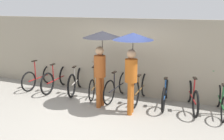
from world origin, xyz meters
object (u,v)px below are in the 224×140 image
at_px(parked_bicycle_7, 192,96).
at_px(parked_bicycle_8, 221,101).
at_px(parked_bicycle_5, 140,89).
at_px(pedestrian_leading, 101,47).
at_px(parked_bicycle_3, 96,84).
at_px(parked_bicycle_0, 40,77).
at_px(parked_bicycle_4, 117,87).
at_px(pedestrian_center, 132,50).
at_px(parked_bicycle_1, 57,79).
at_px(parked_bicycle_2, 76,81).
at_px(parked_bicycle_6, 165,93).

bearing_deg(parked_bicycle_7, parked_bicycle_8, -108.54).
height_order(parked_bicycle_5, parked_bicycle_7, parked_bicycle_7).
bearing_deg(pedestrian_leading, parked_bicycle_3, 134.93).
distance_m(parked_bicycle_0, parked_bicycle_4, 2.92).
bearing_deg(pedestrian_center, parked_bicycle_0, 161.83).
bearing_deg(pedestrian_center, parked_bicycle_3, 145.13).
bearing_deg(parked_bicycle_1, pedestrian_center, -107.98).
bearing_deg(parked_bicycle_4, parked_bicycle_2, 90.71).
xyz_separation_m(parked_bicycle_0, parked_bicycle_7, (5.11, 0.00, 0.01)).
bearing_deg(parked_bicycle_8, parked_bicycle_7, 79.81).
distance_m(parked_bicycle_8, pedestrian_leading, 3.46).
bearing_deg(parked_bicycle_2, parked_bicycle_5, -104.22).
xyz_separation_m(parked_bicycle_2, pedestrian_leading, (1.26, -0.75, 1.30)).
distance_m(parked_bicycle_1, pedestrian_leading, 2.48).
height_order(parked_bicycle_4, parked_bicycle_5, parked_bicycle_5).
bearing_deg(parked_bicycle_1, parked_bicycle_3, -91.98).
height_order(parked_bicycle_2, parked_bicycle_4, parked_bicycle_2).
xyz_separation_m(parked_bicycle_4, parked_bicycle_7, (2.19, 0.04, -0.01)).
bearing_deg(pedestrian_center, parked_bicycle_6, 44.79).
bearing_deg(pedestrian_leading, parked_bicycle_7, 24.08).
distance_m(parked_bicycle_5, pedestrian_center, 1.52).
height_order(parked_bicycle_5, pedestrian_center, pedestrian_center).
height_order(parked_bicycle_3, parked_bicycle_4, parked_bicycle_3).
height_order(parked_bicycle_0, pedestrian_center, pedestrian_center).
xyz_separation_m(parked_bicycle_0, pedestrian_center, (3.64, -0.85, 1.31)).
height_order(parked_bicycle_0, parked_bicycle_6, parked_bicycle_0).
height_order(parked_bicycle_1, parked_bicycle_8, parked_bicycle_1).
bearing_deg(parked_bicycle_7, parked_bicycle_4, 76.81).
height_order(parked_bicycle_8, pedestrian_leading, pedestrian_leading).
bearing_deg(pedestrian_center, parked_bicycle_5, 84.15).
bearing_deg(parked_bicycle_8, parked_bicycle_0, 83.52).
distance_m(parked_bicycle_0, parked_bicycle_7, 5.11).
distance_m(parked_bicycle_1, parked_bicycle_8, 5.11).
xyz_separation_m(parked_bicycle_7, pedestrian_leading, (-2.39, -0.71, 1.31)).
relative_size(parked_bicycle_2, pedestrian_leading, 0.81).
distance_m(parked_bicycle_2, parked_bicycle_3, 0.73).
xyz_separation_m(parked_bicycle_3, parked_bicycle_5, (1.46, -0.00, 0.04)).
bearing_deg(parked_bicycle_1, parked_bicycle_0, 86.40).
xyz_separation_m(parked_bicycle_0, parked_bicycle_6, (4.38, 0.03, -0.00)).
bearing_deg(pedestrian_center, parked_bicycle_1, 159.05).
relative_size(parked_bicycle_0, parked_bicycle_3, 1.05).
xyz_separation_m(parked_bicycle_2, parked_bicycle_7, (3.65, -0.04, -0.01)).
xyz_separation_m(parked_bicycle_3, parked_bicycle_8, (3.65, -0.04, -0.01)).
bearing_deg(parked_bicycle_7, pedestrian_center, 105.68).
bearing_deg(parked_bicycle_5, parked_bicycle_0, 90.07).
height_order(parked_bicycle_5, pedestrian_leading, pedestrian_leading).
bearing_deg(parked_bicycle_5, parked_bicycle_4, 92.16).
xyz_separation_m(pedestrian_leading, pedestrian_center, (0.92, -0.14, -0.01)).
distance_m(parked_bicycle_0, parked_bicycle_2, 1.46).
height_order(parked_bicycle_2, parked_bicycle_8, parked_bicycle_2).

